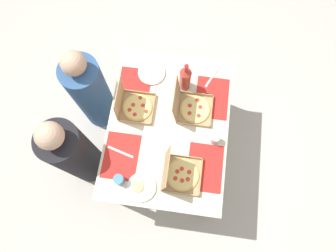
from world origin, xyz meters
TOP-DOWN VIEW (x-y plane):
  - ground_plane at (0.00, 0.00)m, footprint 6.00×6.00m
  - dining_table at (0.00, 0.00)m, footprint 1.26×0.93m
  - placemat_near_left at (-0.28, -0.32)m, footprint 0.36×0.26m
  - placemat_near_right at (0.28, -0.32)m, footprint 0.36×0.26m
  - placemat_far_left at (-0.28, 0.32)m, footprint 0.36×0.26m
  - placemat_far_right at (0.28, 0.32)m, footprint 0.36×0.26m
  - pizza_box_edge_far at (0.16, -0.16)m, footprint 0.27×0.30m
  - pizza_box_corner_left at (0.12, 0.29)m, footprint 0.26×0.26m
  - pizza_box_corner_right at (-0.36, -0.13)m, footprint 0.28×0.28m
  - plate_middle at (-0.49, 0.13)m, footprint 0.21×0.21m
  - plate_far_right at (0.43, 0.20)m, footprint 0.22×0.22m
  - soda_bottle at (0.36, -0.08)m, footprint 0.09×0.09m
  - cup_clear_left at (-0.07, -0.36)m, footprint 0.07×0.07m
  - cup_spare at (-0.47, 0.29)m, footprint 0.07×0.07m
  - knife_by_near_right at (-0.25, 0.33)m, footprint 0.07×0.21m
  - knife_by_far_left at (0.46, -0.30)m, footprint 0.20×0.11m
  - knife_by_far_right at (-0.09, 0.05)m, footprint 0.20×0.11m
  - diner_left_seat at (-0.28, 0.73)m, footprint 0.32×0.32m
  - diner_right_seat at (0.28, 0.73)m, footprint 0.32×0.32m

SIDE VIEW (x-z plane):
  - ground_plane at x=0.00m, z-range 0.00..0.00m
  - diner_right_seat at x=0.28m, z-range -0.06..1.06m
  - diner_left_seat at x=-0.28m, z-range -0.06..1.12m
  - dining_table at x=0.00m, z-range 0.25..0.97m
  - placemat_near_left at x=-0.28m, z-range 0.72..0.72m
  - placemat_near_right at x=0.28m, z-range 0.72..0.72m
  - placemat_far_left at x=-0.28m, z-range 0.72..0.72m
  - placemat_far_right at x=0.28m, z-range 0.72..0.72m
  - knife_by_near_right at x=-0.25m, z-range 0.72..0.73m
  - knife_by_far_left at x=0.46m, z-range 0.72..0.73m
  - knife_by_far_right at x=-0.09m, z-range 0.72..0.73m
  - plate_far_right at x=0.43m, z-range 0.72..0.74m
  - plate_middle at x=-0.49m, z-range 0.72..0.75m
  - pizza_box_corner_left at x=0.12m, z-range 0.62..0.92m
  - cup_clear_left at x=-0.07m, z-range 0.72..0.82m
  - pizza_box_edge_far at x=0.16m, z-range 0.62..0.92m
  - pizza_box_corner_right at x=-0.36m, z-range 0.61..0.93m
  - cup_spare at x=-0.47m, z-range 0.72..0.82m
  - soda_bottle at x=0.36m, z-range 0.69..1.02m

